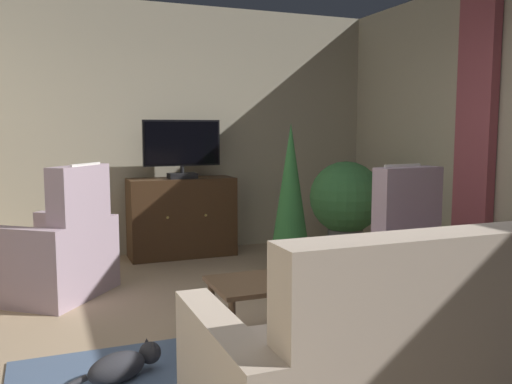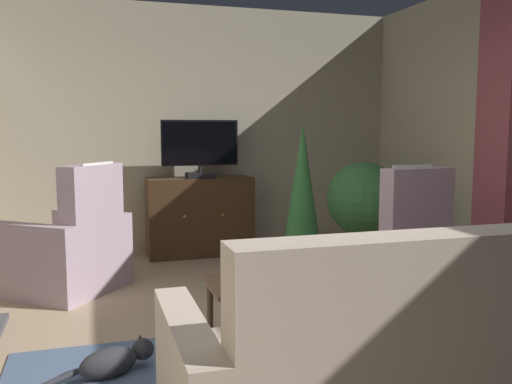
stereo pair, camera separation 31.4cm
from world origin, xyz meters
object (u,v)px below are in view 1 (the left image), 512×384
(tv_remote, at_px, (314,275))
(cat, at_px, (122,366))
(armchair_angled_to_table, at_px, (55,255))
(television, at_px, (182,147))
(tv_cabinet, at_px, (182,219))
(sofa_floral, at_px, (428,371))
(armchair_by_fireplace, at_px, (430,271))
(potted_plant_leafy_by_curtain, at_px, (290,196))
(potted_plant_small_fern_corner, at_px, (346,202))
(coffee_table, at_px, (279,287))

(tv_remote, relative_size, cat, 0.26)
(armchair_angled_to_table, bearing_deg, television, 36.34)
(tv_cabinet, height_order, sofa_floral, sofa_floral)
(sofa_floral, bearing_deg, tv_remote, 85.72)
(armchair_by_fireplace, xyz_separation_m, potted_plant_leafy_by_curtain, (-0.60, 1.25, 0.46))
(armchair_angled_to_table, bearing_deg, tv_cabinet, 37.75)
(tv_cabinet, distance_m, potted_plant_leafy_by_curtain, 1.59)
(tv_remote, height_order, armchair_angled_to_table, armchair_angled_to_table)
(tv_remote, distance_m, potted_plant_small_fern_corner, 2.35)
(cat, bearing_deg, coffee_table, 10.27)
(tv_remote, distance_m, potted_plant_leafy_by_curtain, 1.52)
(armchair_angled_to_table, xyz_separation_m, potted_plant_small_fern_corner, (2.97, 0.20, 0.29))
(television, xyz_separation_m, coffee_table, (-0.01, -2.67, -0.85))
(potted_plant_leafy_by_curtain, bearing_deg, tv_cabinet, 117.12)
(tv_remote, relative_size, sofa_floral, 0.08)
(potted_plant_small_fern_corner, height_order, potted_plant_leafy_by_curtain, potted_plant_leafy_by_curtain)
(sofa_floral, height_order, armchair_by_fireplace, armchair_by_fireplace)
(tv_remote, bearing_deg, potted_plant_small_fern_corner, -137.47)
(television, height_order, sofa_floral, television)
(television, relative_size, cat, 1.33)
(tv_remote, xyz_separation_m, potted_plant_small_fern_corner, (1.37, 1.90, 0.20))
(armchair_by_fireplace, bearing_deg, tv_cabinet, 116.52)
(television, bearing_deg, cat, -110.55)
(coffee_table, relative_size, sofa_floral, 0.45)
(television, height_order, tv_remote, television)
(coffee_table, distance_m, potted_plant_small_fern_corner, 2.47)
(tv_cabinet, bearing_deg, tv_remote, -85.33)
(coffee_table, bearing_deg, tv_cabinet, 89.73)
(tv_remote, height_order, cat, tv_remote)
(television, distance_m, potted_plant_small_fern_corner, 1.89)
(potted_plant_small_fern_corner, bearing_deg, television, 153.04)
(sofa_floral, bearing_deg, armchair_by_fireplace, 50.64)
(tv_remote, relative_size, potted_plant_leafy_by_curtain, 0.11)
(television, relative_size, armchair_by_fireplace, 0.75)
(television, xyz_separation_m, armchair_by_fireplace, (1.31, -2.57, -0.89))
(sofa_floral, bearing_deg, cat, 136.50)
(armchair_angled_to_table, xyz_separation_m, cat, (0.30, -1.85, -0.27))
(armchair_angled_to_table, bearing_deg, potted_plant_small_fern_corner, 3.80)
(tv_cabinet, xyz_separation_m, television, (-0.00, -0.05, 0.81))
(tv_cabinet, xyz_separation_m, sofa_floral, (0.13, -4.06, -0.08))
(television, relative_size, potted_plant_leafy_by_curtain, 0.58)
(tv_cabinet, bearing_deg, potted_plant_small_fern_corner, -28.45)
(potted_plant_small_fern_corner, xyz_separation_m, cat, (-2.67, -2.05, -0.55))
(potted_plant_leafy_by_curtain, height_order, cat, potted_plant_leafy_by_curtain)
(sofa_floral, bearing_deg, armchair_angled_to_table, 116.70)
(tv_cabinet, height_order, armchair_by_fireplace, armchair_by_fireplace)
(tv_remote, distance_m, cat, 1.36)
(coffee_table, height_order, potted_plant_small_fern_corner, potted_plant_small_fern_corner)
(coffee_table, relative_size, potted_plant_small_fern_corner, 0.84)
(television, xyz_separation_m, potted_plant_small_fern_corner, (1.60, -0.81, -0.58))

